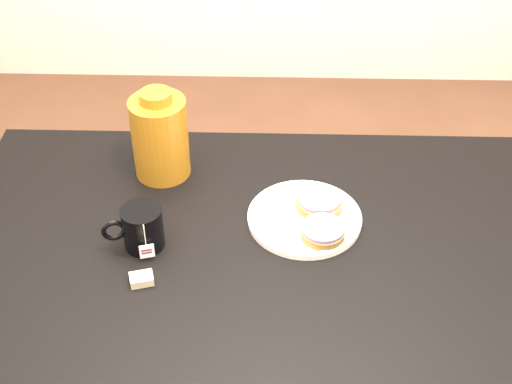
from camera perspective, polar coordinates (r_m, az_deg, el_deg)
table at (r=1.50m, az=2.28°, el=-7.88°), size 1.40×0.90×0.75m
plate at (r=1.52m, az=3.90°, el=-2.03°), size 0.24×0.24×0.02m
bagel_back at (r=1.54m, az=5.11°, el=-0.83°), size 0.10×0.10×0.03m
bagel_front at (r=1.47m, az=5.37°, el=-3.16°), size 0.13×0.13×0.03m
mug at (r=1.46m, az=-9.13°, el=-2.83°), size 0.13×0.10×0.09m
teabag_pouch at (r=1.41m, az=-9.14°, el=-6.89°), size 0.05×0.04×0.02m
bagel_package at (r=1.61m, az=-7.69°, el=4.43°), size 0.16×0.16×0.21m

